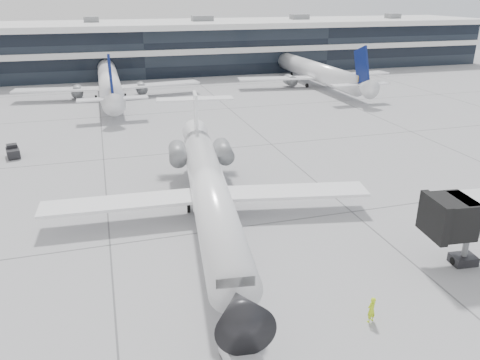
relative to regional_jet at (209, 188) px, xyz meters
name	(u,v)px	position (x,y,z in m)	size (l,w,h in m)	color
ground	(239,227)	(1.84, -2.44, -2.64)	(220.00, 220.00, 0.00)	gray
terminal	(140,50)	(1.84, 79.56, 2.36)	(170.00, 22.00, 10.00)	black
bg_jet_center	(111,97)	(-6.16, 52.56, -2.64)	(32.00, 40.00, 9.60)	white
bg_jet_right	(314,85)	(33.84, 52.56, -2.64)	(32.00, 40.00, 9.60)	white
regional_jet	(209,188)	(0.00, 0.00, 0.00)	(26.79, 33.44, 7.72)	white
ramp_worker	(371,310)	(5.73, -15.56, -1.83)	(0.59, 0.39, 1.61)	#C6F019
baggage_tug	(240,353)	(-2.31, -16.59, -1.93)	(1.71, 2.60, 1.57)	silver
traffic_cone	(198,159)	(1.88, 13.88, -2.33)	(0.45, 0.45, 0.64)	#FF530D
far_tug	(13,152)	(-17.93, 21.27, -2.00)	(1.78, 2.47, 1.42)	black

